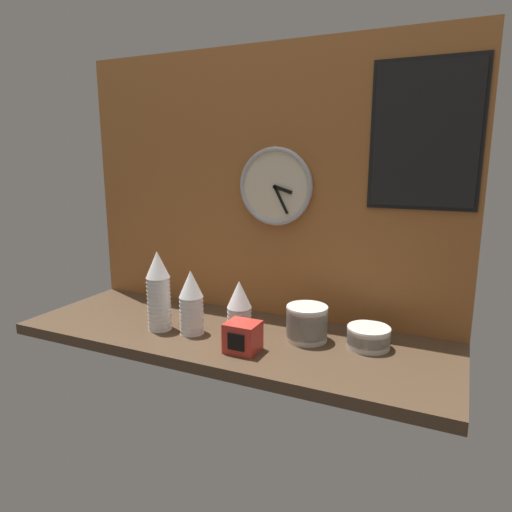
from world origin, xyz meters
The scene contains 10 objects.
ground_plane centered at (0.00, 0.00, -2.00)cm, with size 160.00×56.00×4.00cm, color #4C3826.
wall_tiled_back centered at (0.00, 26.50, 52.50)cm, with size 160.00×3.00×105.00cm.
cup_stack_center_right centered at (4.20, -2.10, 10.31)cm, with size 8.85×8.85×20.61cm.
cup_stack_center centered at (-12.90, -6.85, 11.84)cm, with size 8.85×8.85×23.67cm.
cup_stack_center_left centered at (-26.09, -8.43, 14.90)cm, with size 8.85×8.85×29.80cm.
bowl_stack_right centered at (27.40, 4.64, 6.55)cm, with size 14.68×14.68×12.56cm.
bowl_stack_far_right centered at (48.52, 7.25, 3.96)cm, with size 14.68×14.68×7.36cm.
wall_clock centered at (7.23, 23.46, 52.21)cm, with size 30.08×2.70×30.08cm.
menu_board centered at (60.23, 24.35, 70.39)cm, with size 35.95×1.32×49.40cm.
napkin_dispenser centered at (11.25, -13.54, 5.02)cm, with size 10.82×9.95×10.04cm.
Camera 1 is at (75.01, -140.28, 63.14)cm, focal length 32.00 mm.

